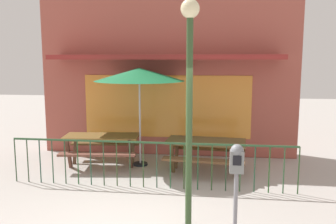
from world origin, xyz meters
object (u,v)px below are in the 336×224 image
at_px(picnic_table_right, 206,147).
at_px(parking_meter_near, 236,170).
at_px(street_lamp, 189,80).
at_px(picnic_table_left, 102,142).
at_px(patio_umbrella, 139,75).

bearing_deg(picnic_table_right, parking_meter_near, -82.47).
distance_m(parking_meter_near, street_lamp, 1.50).
height_order(picnic_table_left, picnic_table_right, same).
xyz_separation_m(patio_umbrella, street_lamp, (1.43, -3.20, 0.06)).
bearing_deg(picnic_table_left, parking_meter_near, -50.83).
bearing_deg(picnic_table_right, street_lamp, -94.23).
bearing_deg(patio_umbrella, street_lamp, -65.98).
bearing_deg(picnic_table_right, picnic_table_left, 175.66).
bearing_deg(picnic_table_right, patio_umbrella, 166.56).
relative_size(picnic_table_left, parking_meter_near, 1.26).
bearing_deg(street_lamp, picnic_table_left, 128.09).
xyz_separation_m(patio_umbrella, parking_meter_near, (2.10, -3.91, -1.06)).
height_order(picnic_table_left, parking_meter_near, parking_meter_near).
height_order(picnic_table_right, patio_umbrella, patio_umbrella).
xyz_separation_m(parking_meter_near, street_lamp, (-0.67, 0.71, 1.13)).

